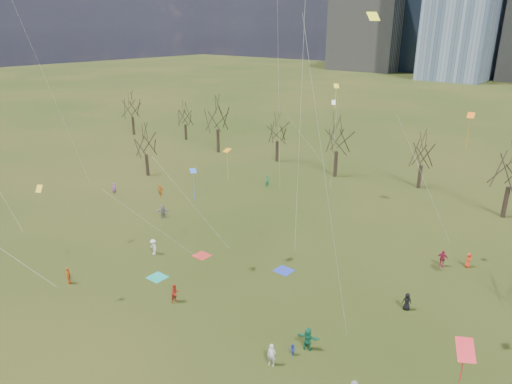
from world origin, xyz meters
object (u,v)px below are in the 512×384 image
Objects in this scene: blanket_teal at (157,277)px; person_1 at (271,355)px; blanket_crimson at (202,256)px; blanket_navy at (284,271)px; person_4 at (68,276)px; person_2 at (175,293)px.

blanket_teal is 15.55m from person_1.
blanket_teal is 5.63m from blanket_crimson.
person_4 reaches higher than blanket_navy.
person_2 is at bearing -135.83° from person_4.
blanket_teal is 1.00× the size of blanket_crimson.
person_2 is at bearing -59.73° from blanket_crimson.
person_4 reaches higher than blanket_crimson.
blanket_teal is 11.94m from blanket_navy.
person_4 is at bearing 119.18° from person_2.
blanket_navy and blanket_crimson have the same top height.
person_4 is (-5.36, -5.74, 0.78)m from blanket_teal.
blanket_teal is 1.01× the size of person_4.
person_2 is at bearing -19.85° from blanket_teal.
person_2 reaches higher than person_4.
person_1 is 1.06× the size of person_4.
person_1 is (15.16, -8.16, 0.83)m from blanket_crimson.
blanket_navy is 13.02m from person_1.
blanket_teal is at bearing -91.65° from blanket_crimson.
person_2 is 10.58m from person_4.
blanket_crimson is 17.24m from person_1.
person_1 reaches higher than person_4.
blanket_crimson is (-8.25, -2.84, 0.00)m from blanket_navy.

